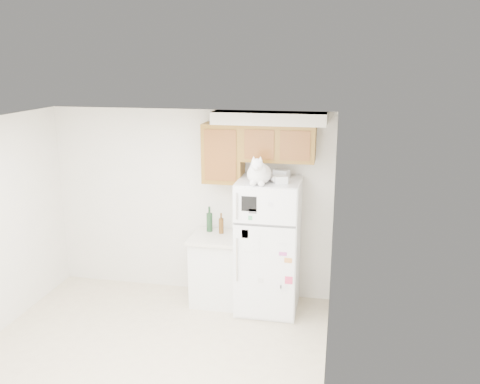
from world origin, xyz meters
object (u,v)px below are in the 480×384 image
(cat, at_px, (259,173))
(storage_box_back, at_px, (282,174))
(base_counter, at_px, (217,268))
(storage_box_front, at_px, (281,180))
(bottle_amber, at_px, (221,223))
(bottle_green, at_px, (209,219))
(refrigerator, at_px, (268,246))

(cat, distance_m, storage_box_back, 0.45)
(base_counter, height_order, cat, cat)
(base_counter, height_order, storage_box_back, storage_box_back)
(cat, height_order, storage_box_front, cat)
(cat, bearing_deg, base_counter, 154.62)
(cat, relative_size, bottle_amber, 1.88)
(bottle_green, bearing_deg, storage_box_back, -2.80)
(refrigerator, xyz_separation_m, bottle_amber, (-0.64, 0.17, 0.21))
(refrigerator, bearing_deg, base_counter, 173.91)
(cat, xyz_separation_m, bottle_amber, (-0.55, 0.38, -0.78))
(refrigerator, bearing_deg, storage_box_back, 52.59)
(storage_box_back, height_order, bottle_green, storage_box_back)
(storage_box_back, xyz_separation_m, storage_box_front, (0.03, -0.30, -0.01))
(storage_box_back, distance_m, storage_box_front, 0.30)
(bottle_amber, bearing_deg, storage_box_front, -20.64)
(bottle_green, height_order, bottle_amber, bottle_green)
(storage_box_back, relative_size, bottle_amber, 0.66)
(cat, height_order, bottle_amber, cat)
(refrigerator, distance_m, cat, 1.01)
(base_counter, bearing_deg, cat, -25.38)
(refrigerator, height_order, storage_box_back, storage_box_back)
(storage_box_back, bearing_deg, cat, -103.87)
(base_counter, distance_m, storage_box_front, 1.55)
(cat, distance_m, bottle_amber, 1.03)
(cat, bearing_deg, refrigerator, 66.23)
(refrigerator, height_order, base_counter, refrigerator)
(base_counter, bearing_deg, refrigerator, -6.09)
(bottle_amber, bearing_deg, refrigerator, -14.51)
(refrigerator, height_order, storage_box_front, storage_box_front)
(base_counter, relative_size, bottle_amber, 3.35)
(base_counter, relative_size, cat, 1.78)
(storage_box_front, bearing_deg, refrigerator, 117.08)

